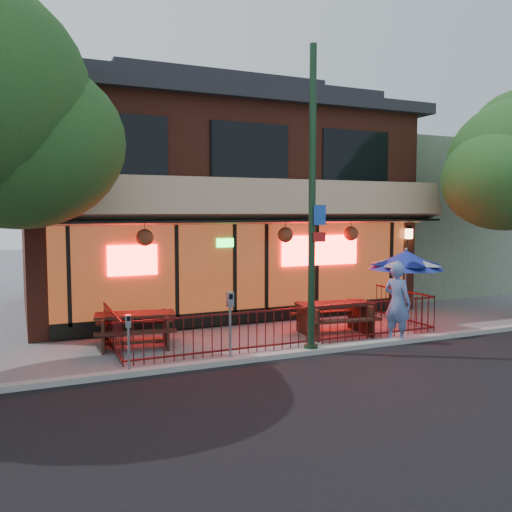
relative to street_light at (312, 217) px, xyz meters
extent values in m
plane|color=gray|center=(0.00, 0.40, -3.15)|extent=(80.00, 80.00, 0.00)
cube|color=black|center=(0.00, -5.60, -3.15)|extent=(80.00, 11.00, 0.00)
cube|color=#999993|center=(0.00, -0.10, -3.09)|extent=(80.00, 0.25, 0.12)
cube|color=maroon|center=(0.00, 7.60, 0.10)|extent=(12.00, 8.00, 6.50)
cube|color=#59230F|center=(0.00, 3.58, -1.50)|extent=(11.00, 0.06, 2.60)
cube|color=#FF0C0C|center=(2.30, 3.50, -1.05)|extent=(2.60, 0.04, 0.90)
cube|color=#FF0C0C|center=(-3.40, 3.50, -1.15)|extent=(1.30, 0.04, 0.80)
cube|color=tan|center=(0.00, 3.10, 0.40)|extent=(12.20, 1.33, 1.26)
cube|color=black|center=(-3.60, 3.58, 1.85)|extent=(2.40, 0.06, 1.60)
cube|color=black|center=(0.00, 3.58, 1.85)|extent=(2.40, 0.06, 1.60)
cube|color=black|center=(3.60, 3.58, 1.85)|extent=(2.40, 0.06, 1.60)
cube|color=black|center=(0.00, 3.55, -2.90)|extent=(11.00, 0.12, 0.40)
cube|color=#FFC672|center=(5.60, 3.42, -0.60)|extent=(0.18, 0.18, 0.32)
cube|color=gray|center=(9.00, 8.10, -0.15)|extent=(6.00, 7.00, 6.00)
cube|color=#4A100F|center=(0.00, 0.60, -2.20)|extent=(8.40, 0.04, 0.04)
cube|color=#4A100F|center=(0.00, 0.60, -3.03)|extent=(8.40, 0.04, 0.04)
cube|color=#4A100F|center=(-4.20, 1.90, -2.20)|extent=(0.04, 2.60, 0.04)
cube|color=#4A100F|center=(4.20, 1.90, -2.20)|extent=(0.04, 2.60, 0.04)
cylinder|color=#4A100F|center=(0.00, 0.60, -2.65)|extent=(0.02, 0.02, 1.00)
cylinder|color=#17341E|center=(0.00, 0.00, 0.35)|extent=(0.16, 0.16, 7.00)
cylinder|color=#17341E|center=(0.00, 0.00, -3.05)|extent=(0.32, 0.32, 0.20)
cube|color=#194CB2|center=(0.12, -0.15, 0.05)|extent=(0.30, 0.02, 0.45)
cube|color=red|center=(0.12, -0.15, -0.45)|extent=(0.30, 0.02, 0.22)
cube|color=#3E1F16|center=(-4.33, 2.43, -2.76)|extent=(0.30, 1.36, 0.78)
cube|color=#3E1F16|center=(-2.88, 2.17, -2.76)|extent=(0.30, 1.36, 0.78)
cube|color=#3E1F16|center=(-3.60, 2.30, -2.37)|extent=(2.01, 1.10, 0.06)
cube|color=#3E1F16|center=(-3.70, 1.73, -2.69)|extent=(1.92, 0.62, 0.05)
cube|color=#3E1F16|center=(-3.50, 2.87, -2.69)|extent=(1.92, 0.62, 0.05)
cube|color=#351A12|center=(0.76, 1.51, -2.74)|extent=(0.24, 1.44, 0.82)
cube|color=#351A12|center=(2.30, 1.33, -2.74)|extent=(0.24, 1.44, 0.82)
cube|color=#351A12|center=(1.53, 1.42, -2.33)|extent=(2.08, 1.06, 0.07)
cube|color=#351A12|center=(1.45, 0.82, -2.66)|extent=(2.02, 0.54, 0.06)
cube|color=#351A12|center=(1.60, 2.03, -2.66)|extent=(2.02, 0.54, 0.06)
cylinder|color=gray|center=(3.60, 1.10, -2.10)|extent=(0.05, 0.05, 2.10)
cone|color=navy|center=(3.60, 1.10, -1.19)|extent=(2.00, 2.00, 0.52)
sphere|color=gray|center=(3.60, 1.10, -0.91)|extent=(0.10, 0.10, 0.10)
imported|color=#5570AB|center=(2.50, 0.05, -2.15)|extent=(0.70, 0.85, 2.00)
cylinder|color=gray|center=(-2.01, 0.00, -2.52)|extent=(0.06, 0.06, 1.25)
cube|color=gray|center=(-2.01, 0.00, -1.76)|extent=(0.15, 0.14, 0.32)
cube|color=black|center=(-2.01, -0.06, -1.69)|extent=(0.09, 0.02, 0.11)
cylinder|color=gray|center=(-4.20, -0.08, -2.65)|extent=(0.05, 0.05, 1.00)
cube|color=gray|center=(-4.20, -0.08, -2.04)|extent=(0.12, 0.11, 0.25)
cube|color=black|center=(-4.20, -0.12, -1.98)|extent=(0.07, 0.02, 0.09)
camera|label=1|loc=(-6.16, -10.78, 0.13)|focal=38.00mm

